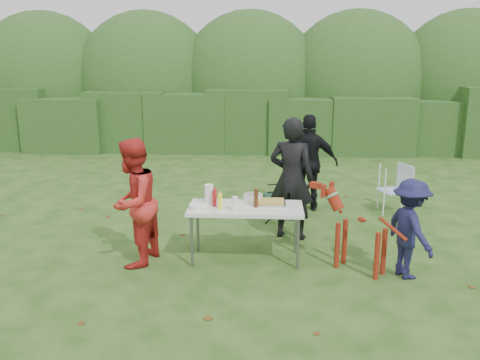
# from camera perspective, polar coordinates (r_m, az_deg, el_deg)

# --- Properties ---
(ground) EXTENTS (80.00, 80.00, 0.00)m
(ground) POSITION_cam_1_polar(r_m,az_deg,el_deg) (6.76, -2.25, -9.47)
(ground) COLOR #1E4211
(hedge_row) EXTENTS (22.00, 1.40, 1.70)m
(hedge_row) POSITION_cam_1_polar(r_m,az_deg,el_deg) (14.30, 0.83, 6.62)
(hedge_row) COLOR #23471C
(hedge_row) RESTS_ON ground
(shrub_backdrop) EXTENTS (20.00, 2.60, 3.20)m
(shrub_backdrop) POSITION_cam_1_polar(r_m,az_deg,el_deg) (15.82, 1.10, 10.06)
(shrub_backdrop) COLOR #3D6628
(shrub_backdrop) RESTS_ON ground
(folding_table) EXTENTS (1.50, 0.70, 0.74)m
(folding_table) POSITION_cam_1_polar(r_m,az_deg,el_deg) (6.68, 0.64, -3.44)
(folding_table) COLOR silver
(folding_table) RESTS_ON ground
(person_cook) EXTENTS (0.76, 0.60, 1.82)m
(person_cook) POSITION_cam_1_polar(r_m,az_deg,el_deg) (7.48, 5.80, 0.17)
(person_cook) COLOR black
(person_cook) RESTS_ON ground
(person_red_jacket) EXTENTS (0.79, 0.93, 1.67)m
(person_red_jacket) POSITION_cam_1_polar(r_m,az_deg,el_deg) (6.65, -11.91, -2.53)
(person_red_jacket) COLOR red
(person_red_jacket) RESTS_ON ground
(person_black_puffy) EXTENTS (1.02, 0.50, 1.69)m
(person_black_puffy) POSITION_cam_1_polar(r_m,az_deg,el_deg) (8.92, 7.77, 1.93)
(person_black_puffy) COLOR black
(person_black_puffy) RESTS_ON ground
(child) EXTENTS (0.71, 0.91, 1.24)m
(child) POSITION_cam_1_polar(r_m,az_deg,el_deg) (6.53, 18.55, -5.23)
(child) COLOR #171840
(child) RESTS_ON ground
(dog) EXTENTS (1.14, 1.01, 1.04)m
(dog) POSITION_cam_1_polar(r_m,az_deg,el_deg) (6.56, 13.45, -5.71)
(dog) COLOR maroon
(dog) RESTS_ON ground
(camping_chair) EXTENTS (0.70, 0.70, 0.85)m
(camping_chair) POSITION_cam_1_polar(r_m,az_deg,el_deg) (8.48, 4.47, -1.53)
(camping_chair) COLOR #173A26
(camping_chair) RESTS_ON ground
(lawn_chair) EXTENTS (0.65, 0.65, 0.85)m
(lawn_chair) POSITION_cam_1_polar(r_m,az_deg,el_deg) (9.17, 16.90, -0.93)
(lawn_chair) COLOR #506FC1
(lawn_chair) RESTS_ON ground
(food_tray) EXTENTS (0.45, 0.30, 0.02)m
(food_tray) POSITION_cam_1_polar(r_m,az_deg,el_deg) (6.78, 3.25, -2.64)
(food_tray) COLOR #B7B7BA
(food_tray) RESTS_ON folding_table
(focaccia_bread) EXTENTS (0.40, 0.26, 0.04)m
(focaccia_bread) POSITION_cam_1_polar(r_m,az_deg,el_deg) (6.77, 3.25, -2.41)
(focaccia_bread) COLOR gold
(focaccia_bread) RESTS_ON food_tray
(mustard_bottle) EXTENTS (0.06, 0.06, 0.20)m
(mustard_bottle) POSITION_cam_1_polar(r_m,az_deg,el_deg) (6.55, -2.27, -2.40)
(mustard_bottle) COLOR #F4FF2F
(mustard_bottle) RESTS_ON folding_table
(ketchup_bottle) EXTENTS (0.06, 0.06, 0.22)m
(ketchup_bottle) POSITION_cam_1_polar(r_m,az_deg,el_deg) (6.66, -2.88, -2.04)
(ketchup_bottle) COLOR #A8181F
(ketchup_bottle) RESTS_ON folding_table
(beer_bottle) EXTENTS (0.06, 0.06, 0.24)m
(beer_bottle) POSITION_cam_1_polar(r_m,az_deg,el_deg) (6.62, 1.82, -2.06)
(beer_bottle) COLOR #47230F
(beer_bottle) RESTS_ON folding_table
(paper_towel_roll) EXTENTS (0.12, 0.12, 0.26)m
(paper_towel_roll) POSITION_cam_1_polar(r_m,az_deg,el_deg) (6.78, -3.49, -1.59)
(paper_towel_roll) COLOR white
(paper_towel_roll) RESTS_ON folding_table
(cup_stack) EXTENTS (0.08, 0.08, 0.18)m
(cup_stack) POSITION_cam_1_polar(r_m,az_deg,el_deg) (6.49, -0.58, -2.66)
(cup_stack) COLOR white
(cup_stack) RESTS_ON folding_table
(pasta_bowl) EXTENTS (0.26, 0.26, 0.10)m
(pasta_bowl) POSITION_cam_1_polar(r_m,az_deg,el_deg) (6.89, 1.47, -2.01)
(pasta_bowl) COLOR silver
(pasta_bowl) RESTS_ON folding_table
(plate_stack) EXTENTS (0.24, 0.24, 0.05)m
(plate_stack) POSITION_cam_1_polar(r_m,az_deg,el_deg) (6.61, -4.75, -2.98)
(plate_stack) COLOR white
(plate_stack) RESTS_ON folding_table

